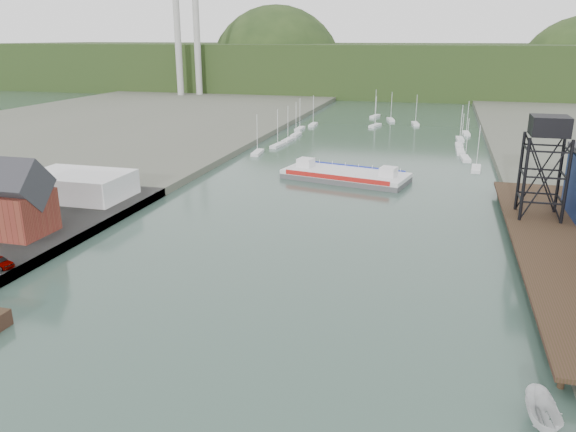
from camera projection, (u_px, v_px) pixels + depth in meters
The scene contains 10 objects.
ground at pixel (180, 412), 46.40m from camera, with size 600.00×600.00×0.00m, color #2A4136.
east_pier at pixel (566, 246), 77.88m from camera, with size 14.00×70.00×2.45m.
harbor_building at pixel (7, 204), 82.66m from camera, with size 12.20×8.20×8.90m.
white_shed at pixel (79, 185), 102.22m from camera, with size 18.00×12.00×4.50m, color silver.
lift_tower at pixel (549, 132), 86.14m from camera, with size 6.50×6.50×16.00m.
marina_sailboats at pixel (377, 136), 173.50m from camera, with size 57.71×92.65×0.90m.
smokestacks at pixel (187, 36), 277.53m from camera, with size 11.20×8.20×60.00m.
distant_hills at pixel (404, 72), 321.15m from camera, with size 500.00×120.00×80.00m.
chain_ferry at pixel (345, 175), 121.45m from camera, with size 28.29×16.13×3.83m.
motorboat at pixel (543, 415), 44.20m from camera, with size 2.31×6.14×2.37m, color silver.
Camera 1 is at (18.97, -35.51, 29.59)m, focal length 35.00 mm.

